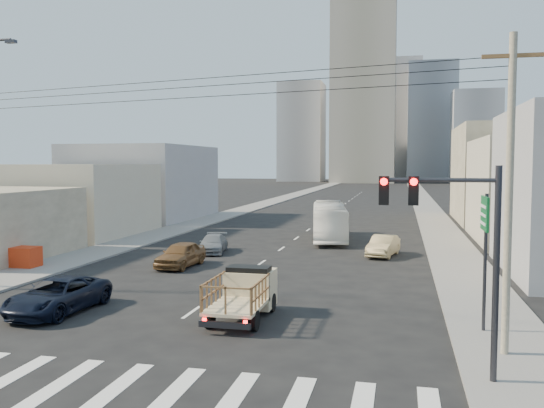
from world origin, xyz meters
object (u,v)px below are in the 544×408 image
at_px(sedan_brown, 181,254).
at_px(sedan_grey, 213,244).
at_px(navy_pickup, 58,295).
at_px(sedan_tan, 383,246).
at_px(green_sign, 485,229).
at_px(crate_stack, 23,257).
at_px(city_bus, 329,221).
at_px(traffic_signal, 457,236).
at_px(flatbed_pickup, 243,291).
at_px(utility_pole, 509,192).

bearing_deg(sedan_brown, sedan_grey, 93.02).
relative_size(navy_pickup, sedan_brown, 1.17).
bearing_deg(sedan_tan, green_sign, -65.49).
xyz_separation_m(sedan_tan, crate_stack, (-20.17, -9.16, 0.01)).
height_order(city_bus, sedan_tan, city_bus).
bearing_deg(green_sign, navy_pickup, -177.54).
height_order(traffic_signal, green_sign, traffic_signal).
bearing_deg(sedan_brown, sedan_tan, 33.84).
xyz_separation_m(navy_pickup, crate_stack, (-7.70, 8.34, -0.01)).
relative_size(navy_pickup, sedan_tan, 1.22).
bearing_deg(city_bus, sedan_grey, -137.79).
height_order(sedan_grey, green_sign, green_sign).
xyz_separation_m(sedan_brown, crate_stack, (-8.69, -2.53, -0.04)).
distance_m(flatbed_pickup, sedan_tan, 17.38).
distance_m(sedan_brown, sedan_tan, 13.26).
height_order(sedan_brown, utility_pole, utility_pole).
distance_m(navy_pickup, green_sign, 16.76).
distance_m(city_bus, green_sign, 25.80).
xyz_separation_m(sedan_brown, traffic_signal, (14.08, -15.17, 3.35)).
distance_m(traffic_signal, green_sign, 5.21).
bearing_deg(flatbed_pickup, green_sign, -0.70).
height_order(flatbed_pickup, green_sign, green_sign).
bearing_deg(flatbed_pickup, sedan_brown, 123.34).
xyz_separation_m(flatbed_pickup, crate_stack, (-15.30, 7.53, -0.40)).
bearing_deg(sedan_grey, utility_pole, -59.17).
xyz_separation_m(navy_pickup, sedan_tan, (12.47, 17.50, -0.02)).
xyz_separation_m(flatbed_pickup, green_sign, (8.86, -0.11, 2.65)).
xyz_separation_m(sedan_grey, crate_stack, (-8.77, -8.20, 0.09)).
distance_m(sedan_grey, crate_stack, 12.01).
height_order(navy_pickup, sedan_tan, navy_pickup).
distance_m(sedan_grey, traffic_signal, 25.35).
height_order(sedan_tan, sedan_grey, sedan_tan).
relative_size(sedan_grey, crate_stack, 2.30).
xyz_separation_m(green_sign, utility_pole, (0.34, -2.50, 1.44)).
bearing_deg(city_bus, crate_stack, -141.75).
height_order(utility_pole, crate_stack, utility_pole).
xyz_separation_m(city_bus, sedan_brown, (-7.01, -14.11, -0.75)).
relative_size(utility_pole, crate_stack, 5.56).
bearing_deg(sedan_brown, city_bus, 67.44).
xyz_separation_m(navy_pickup, sedan_grey, (1.07, 16.54, -0.10)).
height_order(city_bus, green_sign, green_sign).
bearing_deg(sedan_tan, crate_stack, -144.45).
distance_m(city_bus, sedan_tan, 8.76).
relative_size(navy_pickup, green_sign, 1.00).
xyz_separation_m(city_bus, utility_pole, (8.80, -26.77, 3.70)).
bearing_deg(green_sign, city_bus, 109.23).
bearing_deg(navy_pickup, crate_stack, 135.87).
bearing_deg(crate_stack, city_bus, 46.67).
relative_size(green_sign, crate_stack, 2.78).
relative_size(city_bus, sedan_tan, 2.60).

